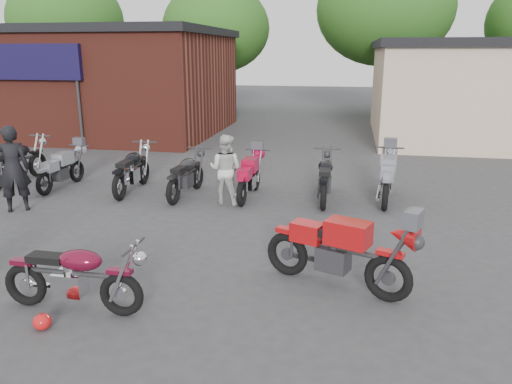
% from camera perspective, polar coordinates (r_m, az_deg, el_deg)
% --- Properties ---
extents(ground, '(90.00, 90.00, 0.00)m').
position_cam_1_polar(ground, '(7.33, -10.77, -11.65)').
color(ground, '#363639').
extents(brick_building, '(12.00, 8.00, 4.00)m').
position_cam_1_polar(brick_building, '(23.14, -19.60, 11.55)').
color(brick_building, '#5E231A').
rests_on(brick_building, ground).
extents(stucco_building, '(10.00, 8.00, 3.50)m').
position_cam_1_polar(stucco_building, '(21.93, 26.92, 9.93)').
color(stucco_building, tan).
rests_on(stucco_building, ground).
extents(tree_0, '(6.56, 6.56, 8.20)m').
position_cam_1_polar(tree_0, '(32.54, -20.69, 16.13)').
color(tree_0, '#264D14').
rests_on(tree_0, ground).
extents(tree_1, '(5.92, 5.92, 7.40)m').
position_cam_1_polar(tree_1, '(29.02, -4.53, 16.42)').
color(tree_1, '#264D14').
rests_on(tree_1, ground).
extents(tree_2, '(7.04, 7.04, 8.80)m').
position_cam_1_polar(tree_2, '(28.09, 14.37, 17.46)').
color(tree_2, '#264D14').
rests_on(tree_2, ground).
extents(vintage_motorcycle, '(1.93, 0.66, 1.12)m').
position_cam_1_polar(vintage_motorcycle, '(7.03, -20.12, -8.61)').
color(vintage_motorcycle, '#5A0B20').
rests_on(vintage_motorcycle, ground).
extents(sportbike, '(2.30, 1.49, 1.27)m').
position_cam_1_polar(sportbike, '(7.28, 9.44, -6.29)').
color(sportbike, red).
rests_on(sportbike, ground).
extents(helmet, '(0.24, 0.24, 0.21)m').
position_cam_1_polar(helmet, '(6.94, -23.24, -13.46)').
color(helmet, red).
rests_on(helmet, ground).
extents(person_dark, '(0.82, 0.76, 1.87)m').
position_cam_1_polar(person_dark, '(11.82, -26.05, 2.40)').
color(person_dark, black).
rests_on(person_dark, ground).
extents(person_light, '(0.85, 0.70, 1.58)m').
position_cam_1_polar(person_light, '(11.23, -3.51, 2.59)').
color(person_light, beige).
rests_on(person_light, ground).
extents(row_bike_0, '(0.90, 2.21, 1.25)m').
position_cam_1_polar(row_bike_0, '(14.40, -25.64, 3.32)').
color(row_bike_0, black).
rests_on(row_bike_0, ground).
extents(row_bike_1, '(0.72, 1.88, 1.07)m').
position_cam_1_polar(row_bike_1, '(13.47, -21.36, 2.64)').
color(row_bike_1, gray).
rests_on(row_bike_1, ground).
extents(row_bike_2, '(0.76, 2.11, 1.21)m').
position_cam_1_polar(row_bike_2, '(12.59, -14.00, 2.73)').
color(row_bike_2, black).
rests_on(row_bike_2, ground).
extents(row_bike_3, '(0.82, 2.01, 1.14)m').
position_cam_1_polar(row_bike_3, '(11.94, -7.98, 2.17)').
color(row_bike_3, black).
rests_on(row_bike_3, ground).
extents(row_bike_4, '(0.71, 1.94, 1.11)m').
position_cam_1_polar(row_bike_4, '(11.71, -0.76, 2.01)').
color(row_bike_4, '#B90F38').
rests_on(row_bike_4, ground).
extents(row_bike_5, '(0.71, 2.06, 1.19)m').
position_cam_1_polar(row_bike_5, '(11.59, 7.92, 1.89)').
color(row_bike_5, black).
rests_on(row_bike_5, ground).
extents(row_bike_6, '(0.89, 2.15, 1.22)m').
position_cam_1_polar(row_bike_6, '(11.84, 14.80, 1.88)').
color(row_bike_6, gray).
rests_on(row_bike_6, ground).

